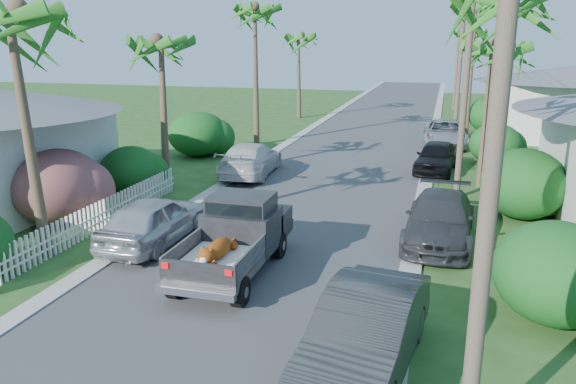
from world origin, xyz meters
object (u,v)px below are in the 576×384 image
(palm_r_b, at_px, (493,46))
(palm_l_b, at_px, (159,41))
(parked_car_lf, at_px, (250,159))
(pickup_truck, at_px, (239,234))
(utility_pole_a, at_px, (493,164))
(house_right_far, at_px, (576,105))
(utility_pole_b, at_px, (466,83))
(parked_car_rn, at_px, (365,333))
(parked_car_rm, at_px, (440,219))
(palm_r_c, at_px, (476,5))
(utility_pole_d, at_px, (457,58))
(palm_l_a, at_px, (13,11))
(utility_pole_c, at_px, (460,65))
(parked_car_rf, at_px, (436,157))
(parked_car_rd, at_px, (445,133))
(parked_car_ln, at_px, (153,220))
(palm_r_d, at_px, (471,32))
(palm_l_c, at_px, (255,8))
(palm_l_d, at_px, (299,36))

(palm_r_b, bearing_deg, palm_l_b, -167.38)
(parked_car_lf, bearing_deg, pickup_truck, 103.39)
(utility_pole_a, bearing_deg, house_right_far, 76.98)
(utility_pole_b, bearing_deg, parked_car_lf, 171.23)
(parked_car_rn, bearing_deg, parked_car_rm, 87.79)
(palm_l_b, bearing_deg, parked_car_lf, 38.58)
(palm_r_c, bearing_deg, parked_car_lf, -130.69)
(utility_pole_d, bearing_deg, palm_l_a, -106.44)
(parked_car_lf, xyz_separation_m, utility_pole_c, (9.34, 13.56, 3.84))
(utility_pole_c, bearing_deg, parked_car_rf, -95.11)
(pickup_truck, distance_m, palm_r_b, 14.02)
(palm_l_a, distance_m, house_right_far, 33.48)
(pickup_truck, xyz_separation_m, house_right_far, (13.36, 26.12, 1.11))
(parked_car_rm, height_order, parked_car_rd, parked_car_rd)
(parked_car_lf, distance_m, utility_pole_a, 19.29)
(pickup_truck, distance_m, parked_car_ln, 3.42)
(parked_car_rn, distance_m, parked_car_lf, 16.48)
(utility_pole_c, bearing_deg, utility_pole_a, -90.00)
(parked_car_rf, bearing_deg, palm_l_b, -147.87)
(parked_car_rn, relative_size, palm_l_b, 0.66)
(palm_l_a, relative_size, palm_r_c, 0.87)
(pickup_truck, height_order, parked_car_rf, pickup_truck)
(house_right_far, relative_size, utility_pole_d, 1.00)
(utility_pole_c, bearing_deg, palm_r_d, 85.71)
(palm_l_a, bearing_deg, palm_r_c, 61.67)
(palm_r_b, distance_m, utility_pole_d, 28.05)
(palm_r_c, relative_size, utility_pole_b, 1.04)
(palm_l_c, bearing_deg, utility_pole_c, 27.35)
(palm_l_a, distance_m, utility_pole_b, 15.64)
(palm_r_b, height_order, utility_pole_b, utility_pole_b)
(utility_pole_c, bearing_deg, palm_l_d, 153.62)
(parked_car_rm, relative_size, utility_pole_c, 0.56)
(palm_l_b, xyz_separation_m, utility_pole_b, (12.40, 1.00, -1.55))
(utility_pole_b, distance_m, utility_pole_c, 15.00)
(utility_pole_b, bearing_deg, house_right_far, 66.48)
(parked_car_rm, distance_m, parked_car_ln, 9.00)
(palm_r_b, relative_size, utility_pole_b, 0.80)
(parked_car_rm, bearing_deg, parked_car_rf, 94.55)
(parked_car_rf, xyz_separation_m, utility_pole_d, (0.94, 25.49, 3.87))
(parked_car_rn, height_order, utility_pole_c, utility_pole_c)
(palm_r_d, height_order, utility_pole_a, utility_pole_a)
(parked_car_rm, distance_m, parked_car_rf, 9.91)
(palm_l_d, relative_size, utility_pole_d, 0.86)
(utility_pole_c, bearing_deg, palm_l_b, -127.78)
(palm_r_d, bearing_deg, palm_r_c, -91.23)
(parked_car_ln, relative_size, palm_r_c, 0.48)
(parked_car_rd, bearing_deg, parked_car_lf, -132.67)
(parked_car_rn, bearing_deg, utility_pole_a, -36.94)
(parked_car_rn, relative_size, palm_r_d, 0.61)
(pickup_truck, distance_m, palm_l_a, 8.36)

